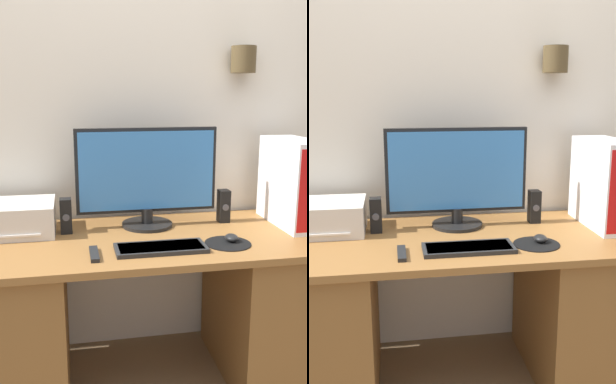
# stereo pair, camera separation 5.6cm
# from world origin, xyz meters

# --- Properties ---
(wall_back) EXTENTS (6.40, 0.17, 2.70)m
(wall_back) POSITION_xyz_m (0.00, 0.77, 1.35)
(wall_back) COLOR silver
(wall_back) RESTS_ON ground_plane
(desk) EXTENTS (1.71, 0.72, 0.73)m
(desk) POSITION_xyz_m (0.00, 0.36, 0.38)
(desk) COLOR brown
(desk) RESTS_ON ground_plane
(monitor) EXTENTS (0.67, 0.24, 0.47)m
(monitor) POSITION_xyz_m (0.03, 0.53, 0.97)
(monitor) COLOR black
(monitor) RESTS_ON desk
(keyboard) EXTENTS (0.38, 0.15, 0.02)m
(keyboard) POSITION_xyz_m (0.03, 0.18, 0.74)
(keyboard) COLOR black
(keyboard) RESTS_ON desk
(mousepad) EXTENTS (0.20, 0.20, 0.00)m
(mousepad) POSITION_xyz_m (0.32, 0.20, 0.73)
(mousepad) COLOR black
(mousepad) RESTS_ON desk
(mouse) EXTENTS (0.06, 0.07, 0.03)m
(mouse) POSITION_xyz_m (0.35, 0.22, 0.75)
(mouse) COLOR black
(mouse) RESTS_ON mousepad
(computer_tower) EXTENTS (0.17, 0.42, 0.41)m
(computer_tower) POSITION_xyz_m (0.73, 0.43, 0.93)
(computer_tower) COLOR white
(computer_tower) RESTS_ON desk
(printer) EXTENTS (0.39, 0.30, 0.14)m
(printer) POSITION_xyz_m (-0.60, 0.53, 0.80)
(printer) COLOR beige
(printer) RESTS_ON desk
(speaker_left) EXTENTS (0.05, 0.07, 0.16)m
(speaker_left) POSITION_xyz_m (-0.35, 0.49, 0.81)
(speaker_left) COLOR black
(speaker_left) RESTS_ON desk
(speaker_right) EXTENTS (0.05, 0.07, 0.16)m
(speaker_right) POSITION_xyz_m (0.41, 0.53, 0.81)
(speaker_right) COLOR black
(speaker_right) RESTS_ON desk
(remote_control) EXTENTS (0.03, 0.16, 0.02)m
(remote_control) POSITION_xyz_m (-0.25, 0.17, 0.73)
(remote_control) COLOR black
(remote_control) RESTS_ON desk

